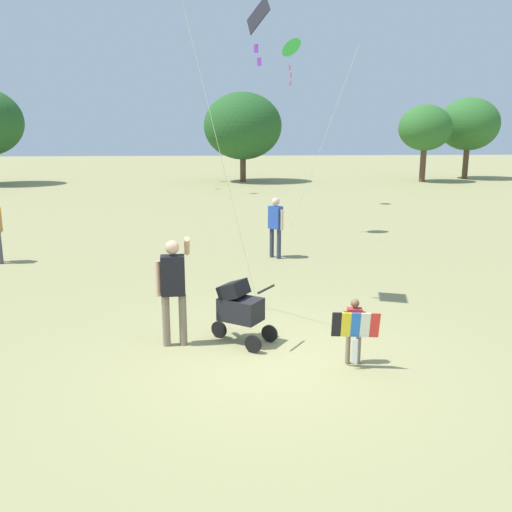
{
  "coord_description": "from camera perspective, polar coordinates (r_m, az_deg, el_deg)",
  "views": [
    {
      "loc": [
        -0.64,
        -7.62,
        3.37
      ],
      "look_at": [
        -0.05,
        1.29,
        1.3
      ],
      "focal_mm": 39.14,
      "sensor_mm": 36.0,
      "label": 1
    }
  ],
  "objects": [
    {
      "name": "person_adult_flyer",
      "position": [
        8.71,
        -8.45,
        -2.74
      ],
      "size": [
        0.55,
        0.53,
        1.77
      ],
      "color": "#7F705B",
      "rests_on": "ground"
    },
    {
      "name": "child_with_butterfly_kite",
      "position": [
        8.16,
        10.02,
        -7.07
      ],
      "size": [
        0.68,
        0.37,
        0.99
      ],
      "color": "#7F705B",
      "rests_on": "ground"
    },
    {
      "name": "kite_adult_black",
      "position": [
        10.37,
        -0.01,
        22.23
      ],
      "size": [
        1.38,
        2.17,
        5.61
      ],
      "color": "black",
      "rests_on": "ground"
    },
    {
      "name": "person_red_shirt",
      "position": [
        14.54,
        2.0,
        3.43
      ],
      "size": [
        0.39,
        0.39,
        1.59
      ],
      "color": "#33384C",
      "rests_on": "ground"
    },
    {
      "name": "ground_plane",
      "position": [
        8.35,
        0.96,
        -10.74
      ],
      "size": [
        120.0,
        120.0,
        0.0
      ],
      "primitive_type": "plane",
      "color": "#938E5B"
    },
    {
      "name": "treeline_distant",
      "position": [
        34.86,
        -6.85,
        13.06
      ],
      "size": [
        36.46,
        6.04,
        5.61
      ],
      "color": "brown",
      "rests_on": "ground"
    },
    {
      "name": "stroller",
      "position": [
        8.85,
        -1.7,
        -5.15
      ],
      "size": [
        1.06,
        0.88,
        1.03
      ],
      "color": "black",
      "rests_on": "ground"
    },
    {
      "name": "kite_orange_delta",
      "position": [
        17.68,
        3.67,
        20.3
      ],
      "size": [
        1.95,
        2.53,
        5.94
      ],
      "color": "green",
      "rests_on": "ground"
    }
  ]
}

